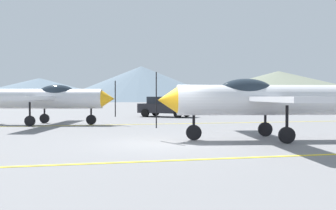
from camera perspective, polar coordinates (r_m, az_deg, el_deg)
The scene contains 9 objects.
ground_plane at distance 12.96m, azimuth -0.47°, elevation -5.97°, with size 400.00×400.00×0.00m, color slate.
apron_line_near at distance 9.64m, azimuth 3.83°, elevation -8.50°, with size 80.00×0.16×0.01m, color yellow.
apron_line_far at distance 21.52m, azimuth -5.28°, elevation -3.03°, with size 80.00×0.16×0.01m, color yellow.
airplane_near at distance 14.34m, azimuth 14.43°, elevation 0.92°, with size 8.06×9.24×2.76m.
airplane_mid at distance 22.37m, azimuth -18.42°, elevation 1.04°, with size 8.08×9.19×2.76m.
car_sedan at distance 29.33m, azimuth -0.36°, elevation -0.21°, with size 4.50×4.05×1.62m.
hill_centerleft at distance 132.25m, azimuth -19.38°, elevation 2.28°, with size 58.96×58.96×7.82m, color slate.
hill_centerright at distance 130.84m, azimuth -4.17°, elevation 3.35°, with size 60.79×60.79×12.31m, color slate.
hill_right at distance 144.07m, azimuth 16.80°, elevation 2.87°, with size 85.15×85.15×11.10m, color slate.
Camera 1 is at (-2.66, -12.58, 1.66)m, focal length 39.16 mm.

